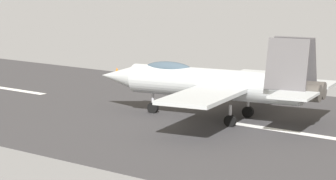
{
  "coord_description": "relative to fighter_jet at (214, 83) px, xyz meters",
  "views": [
    {
      "loc": [
        -19.62,
        37.6,
        9.67
      ],
      "look_at": [
        7.05,
        2.6,
        2.2
      ],
      "focal_mm": 74.82,
      "sensor_mm": 36.0,
      "label": 1
    }
  ],
  "objects": [
    {
      "name": "ground_plane",
      "position": [
        -5.46,
        0.29,
        -2.46
      ],
      "size": [
        400.0,
        400.0,
        0.0
      ],
      "primitive_type": "plane",
      "color": "slate"
    },
    {
      "name": "fighter_jet",
      "position": [
        0.0,
        0.0,
        0.0
      ],
      "size": [
        16.55,
        15.03,
        5.66
      ],
      "color": "#B3B8BA",
      "rests_on": "ground"
    },
    {
      "name": "marker_cone_far",
      "position": [
        19.23,
        -12.16,
        -2.19
      ],
      "size": [
        0.44,
        0.44,
        0.55
      ],
      "primitive_type": "cone",
      "color": "orange",
      "rests_on": "ground"
    },
    {
      "name": "marker_cone_mid",
      "position": [
        7.86,
        -12.16,
        -2.19
      ],
      "size": [
        0.44,
        0.44,
        0.55
      ],
      "primitive_type": "cone",
      "color": "orange",
      "rests_on": "ground"
    },
    {
      "name": "runway_strip",
      "position": [
        -5.48,
        0.29,
        -2.45
      ],
      "size": [
        240.0,
        26.0,
        0.02
      ],
      "color": "#383639",
      "rests_on": "ground"
    }
  ]
}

